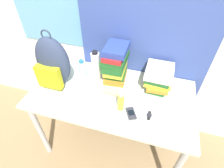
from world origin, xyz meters
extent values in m
cube|color=silver|center=(0.00, 0.79, 1.25)|extent=(6.00, 0.05, 2.50)
cube|color=#66A3C6|center=(-0.53, 0.76, 1.30)|extent=(1.10, 0.01, 0.80)
cube|color=#384C93|center=(0.17, 0.74, 1.25)|extent=(1.13, 0.04, 2.50)
cube|color=beige|center=(0.00, 0.35, 0.75)|extent=(1.33, 0.71, 0.03)
cylinder|color=#B2B2B7|center=(-0.61, 0.06, 0.37)|extent=(0.05, 0.05, 0.73)
cylinder|color=#B2B2B7|center=(-0.61, 0.65, 0.37)|extent=(0.05, 0.05, 0.73)
cylinder|color=#B2B2B7|center=(0.61, 0.65, 0.37)|extent=(0.05, 0.05, 0.73)
ellipsoid|color=#2D3851|center=(-0.49, 0.35, 0.98)|extent=(0.29, 0.16, 0.43)
cube|color=#B2AD19|center=(-0.49, 0.25, 0.89)|extent=(0.20, 0.06, 0.19)
torus|color=#2D3851|center=(-0.49, 0.35, 1.21)|extent=(0.08, 0.01, 0.08)
cube|color=orange|center=(-0.02, 0.55, 0.79)|extent=(0.20, 0.25, 0.05)
cube|color=#1E5623|center=(-0.02, 0.56, 0.83)|extent=(0.18, 0.22, 0.04)
cube|color=yellow|center=(-0.03, 0.55, 0.87)|extent=(0.17, 0.25, 0.04)
cube|color=#1E5623|center=(-0.03, 0.56, 0.91)|extent=(0.18, 0.28, 0.05)
cube|color=#1E5623|center=(-0.03, 0.55, 0.97)|extent=(0.19, 0.25, 0.06)
cube|color=red|center=(-0.03, 0.55, 1.01)|extent=(0.16, 0.26, 0.03)
cube|color=navy|center=(-0.03, 0.56, 1.06)|extent=(0.18, 0.24, 0.05)
cube|color=#1E5623|center=(0.35, 0.57, 0.78)|extent=(0.17, 0.29, 0.03)
cube|color=orange|center=(0.34, 0.55, 0.81)|extent=(0.19, 0.28, 0.03)
cube|color=yellow|center=(0.34, 0.56, 0.84)|extent=(0.22, 0.25, 0.03)
cube|color=#1E5623|center=(0.34, 0.55, 0.87)|extent=(0.21, 0.24, 0.04)
cube|color=silver|center=(0.34, 0.55, 0.92)|extent=(0.22, 0.25, 0.06)
cylinder|color=silver|center=(-0.29, 0.44, 0.86)|extent=(0.06, 0.06, 0.19)
cylinder|color=#286BB7|center=(-0.29, 0.44, 0.96)|extent=(0.04, 0.04, 0.02)
cylinder|color=white|center=(-0.18, 0.47, 0.90)|extent=(0.07, 0.07, 0.27)
cylinder|color=black|center=(-0.18, 0.47, 1.05)|extent=(0.05, 0.05, 0.02)
cylinder|color=yellow|center=(0.11, 0.21, 0.83)|extent=(0.05, 0.05, 0.14)
cylinder|color=white|center=(0.11, 0.21, 0.91)|extent=(0.03, 0.03, 0.02)
cube|color=#2D2D33|center=(0.20, 0.18, 0.77)|extent=(0.10, 0.12, 0.02)
cube|color=black|center=(0.20, 0.18, 0.78)|extent=(0.06, 0.06, 0.00)
cube|color=gray|center=(0.01, 0.34, 0.78)|extent=(0.15, 0.07, 0.04)
cube|color=black|center=(0.33, 0.21, 0.77)|extent=(0.02, 0.08, 0.00)
cylinder|color=#232328|center=(0.33, 0.21, 0.77)|extent=(0.04, 0.04, 0.01)
camera|label=1|loc=(0.30, -0.62, 1.79)|focal=28.00mm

